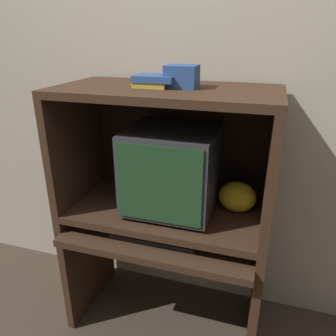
{
  "coord_description": "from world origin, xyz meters",
  "views": [
    {
      "loc": [
        0.46,
        -1.17,
        1.58
      ],
      "look_at": [
        0.01,
        0.26,
        0.96
      ],
      "focal_mm": 35.0,
      "sensor_mm": 36.0,
      "label": 1
    }
  ],
  "objects_px": {
    "crt_monitor": "(172,169)",
    "book_stack": "(155,81)",
    "snack_bag": "(237,197)",
    "storage_box": "(182,76)",
    "keyboard": "(155,235)",
    "mouse": "(213,245)"
  },
  "relations": [
    {
      "from": "snack_bag",
      "to": "book_stack",
      "type": "bearing_deg",
      "value": -169.33
    },
    {
      "from": "book_stack",
      "to": "snack_bag",
      "type": "bearing_deg",
      "value": 10.67
    },
    {
      "from": "mouse",
      "to": "book_stack",
      "type": "distance_m",
      "value": 0.81
    },
    {
      "from": "mouse",
      "to": "snack_bag",
      "type": "distance_m",
      "value": 0.28
    },
    {
      "from": "snack_bag",
      "to": "book_stack",
      "type": "distance_m",
      "value": 0.7
    },
    {
      "from": "keyboard",
      "to": "storage_box",
      "type": "height_order",
      "value": "storage_box"
    },
    {
      "from": "keyboard",
      "to": "mouse",
      "type": "xyz_separation_m",
      "value": [
        0.29,
        -0.0,
        0.0
      ]
    },
    {
      "from": "snack_bag",
      "to": "keyboard",
      "type": "bearing_deg",
      "value": -148.41
    },
    {
      "from": "crt_monitor",
      "to": "book_stack",
      "type": "relative_size",
      "value": 2.28
    },
    {
      "from": "mouse",
      "to": "storage_box",
      "type": "distance_m",
      "value": 0.79
    },
    {
      "from": "snack_bag",
      "to": "storage_box",
      "type": "xyz_separation_m",
      "value": [
        -0.28,
        -0.06,
        0.59
      ]
    },
    {
      "from": "book_stack",
      "to": "storage_box",
      "type": "bearing_deg",
      "value": 8.0
    },
    {
      "from": "crt_monitor",
      "to": "mouse",
      "type": "bearing_deg",
      "value": -31.72
    },
    {
      "from": "storage_box",
      "to": "keyboard",
      "type": "bearing_deg",
      "value": -115.88
    },
    {
      "from": "storage_box",
      "to": "book_stack",
      "type": "bearing_deg",
      "value": -172.0
    },
    {
      "from": "crt_monitor",
      "to": "book_stack",
      "type": "bearing_deg",
      "value": -175.97
    },
    {
      "from": "crt_monitor",
      "to": "keyboard",
      "type": "height_order",
      "value": "crt_monitor"
    },
    {
      "from": "keyboard",
      "to": "mouse",
      "type": "height_order",
      "value": "mouse"
    },
    {
      "from": "crt_monitor",
      "to": "snack_bag",
      "type": "relative_size",
      "value": 2.26
    },
    {
      "from": "crt_monitor",
      "to": "storage_box",
      "type": "bearing_deg",
      "value": 15.91
    },
    {
      "from": "snack_bag",
      "to": "crt_monitor",
      "type": "bearing_deg",
      "value": -167.67
    },
    {
      "from": "snack_bag",
      "to": "storage_box",
      "type": "height_order",
      "value": "storage_box"
    }
  ]
}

